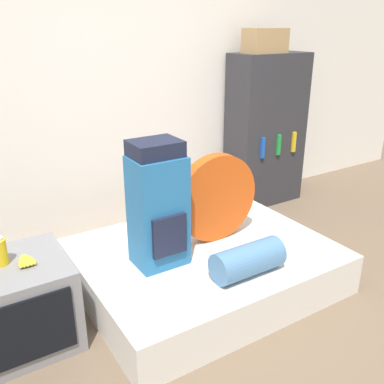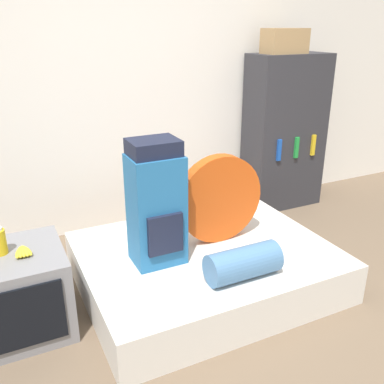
% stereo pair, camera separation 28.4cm
% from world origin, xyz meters
% --- Properties ---
extents(ground_plane, '(16.00, 16.00, 0.00)m').
position_xyz_m(ground_plane, '(0.00, 0.00, 0.00)').
color(ground_plane, brown).
extents(wall_back, '(8.00, 0.05, 2.60)m').
position_xyz_m(wall_back, '(0.00, 1.91, 1.30)').
color(wall_back, white).
rests_on(wall_back, ground_plane).
extents(bed, '(1.72, 1.38, 0.30)m').
position_xyz_m(bed, '(0.16, 0.63, 0.15)').
color(bed, silver).
rests_on(bed, ground_plane).
extents(backpack, '(0.33, 0.30, 0.83)m').
position_xyz_m(backpack, '(-0.20, 0.63, 0.70)').
color(backpack, '#23669E').
rests_on(backpack, bed).
extents(tent_bag, '(0.65, 0.09, 0.65)m').
position_xyz_m(tent_bag, '(0.31, 0.72, 0.62)').
color(tent_bag, '#D14C14').
rests_on(tent_bag, bed).
extents(sleeping_roll, '(0.47, 0.20, 0.20)m').
position_xyz_m(sleeping_roll, '(0.20, 0.20, 0.40)').
color(sleeping_roll, teal).
rests_on(sleeping_roll, bed).
extents(television, '(0.64, 0.60, 0.53)m').
position_xyz_m(television, '(-1.12, 0.69, 0.26)').
color(television, gray).
rests_on(television, ground_plane).
extents(banana_bunch, '(0.12, 0.14, 0.04)m').
position_xyz_m(banana_bunch, '(-1.03, 0.67, 0.55)').
color(banana_bunch, yellow).
rests_on(banana_bunch, television).
extents(bookshelf, '(0.78, 0.41, 1.53)m').
position_xyz_m(bookshelf, '(1.58, 1.65, 0.76)').
color(bookshelf, '#2D2D33').
rests_on(bookshelf, ground_plane).
extents(cardboard_box, '(0.39, 0.23, 0.22)m').
position_xyz_m(cardboard_box, '(1.47, 1.61, 1.64)').
color(cardboard_box, '#A88456').
rests_on(cardboard_box, bookshelf).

